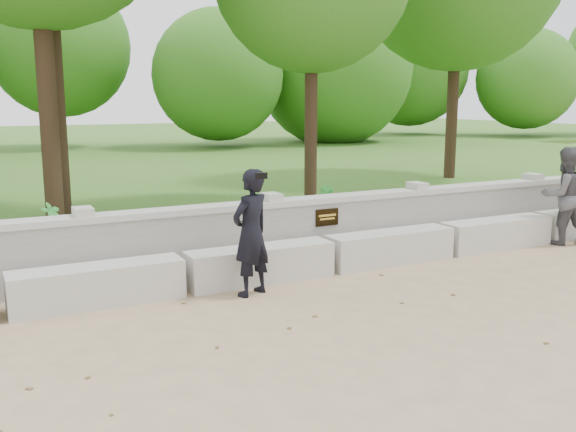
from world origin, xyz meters
name	(u,v)px	position (x,y,z in m)	size (l,w,h in m)	color
ground	(419,314)	(0.00, 0.00, 0.00)	(80.00, 80.00, 0.00)	tan
lawn	(120,171)	(0.00, 14.00, 0.12)	(40.00, 22.00, 0.25)	#335A1E
concrete_bench	(329,255)	(0.00, 1.90, 0.22)	(11.90, 0.45, 0.45)	beige
parapet_wall	(304,228)	(0.00, 2.60, 0.46)	(12.50, 0.35, 0.90)	#B6B4AC
man_main	(251,233)	(-1.33, 1.45, 0.75)	(0.64, 0.61, 1.49)	black
visitor_left	(564,196)	(4.14, 1.65, 0.77)	(0.89, 0.78, 1.54)	#48484E
shrub_a	(52,223)	(-3.16, 4.27, 0.54)	(0.30, 0.21, 0.58)	#2D8430
shrub_b	(327,201)	(1.30, 4.14, 0.53)	(0.31, 0.25, 0.56)	#2D8430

